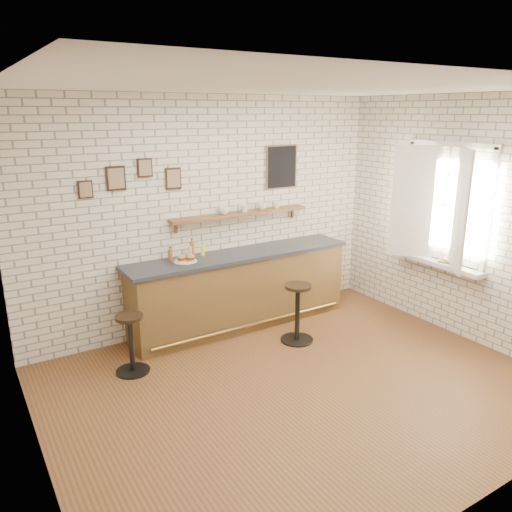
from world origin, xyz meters
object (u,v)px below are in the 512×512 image
(bar_stool_left, at_px, (131,342))
(book_lower, at_px, (447,263))
(bitters_bottle_amber, at_px, (192,250))
(shelf_cup_b, at_px, (244,208))
(shelf_cup_d, at_px, (277,205))
(ciabatta_sandwich, at_px, (186,258))
(bitters_bottle_white, at_px, (191,251))
(book_upper, at_px, (445,261))
(bitters_bottle_brown, at_px, (170,255))
(sandwich_plate, at_px, (185,261))
(shelf_cup_c, at_px, (262,207))
(shelf_cup_a, at_px, (224,210))
(condiment_bottle_yellow, at_px, (203,250))
(bar_stool_right, at_px, (297,311))
(bar_counter, at_px, (241,289))

(bar_stool_left, relative_size, book_lower, 2.77)
(bitters_bottle_amber, distance_m, shelf_cup_b, 0.91)
(shelf_cup_d, bearing_deg, ciabatta_sandwich, 155.55)
(bitters_bottle_white, relative_size, bitters_bottle_amber, 0.82)
(shelf_cup_d, height_order, book_upper, shelf_cup_d)
(bitters_bottle_brown, bearing_deg, book_upper, -29.24)
(sandwich_plate, relative_size, shelf_cup_c, 2.40)
(bitters_bottle_brown, distance_m, shelf_cup_a, 0.92)
(ciabatta_sandwich, height_order, book_upper, ciabatta_sandwich)
(sandwich_plate, distance_m, book_upper, 3.28)
(condiment_bottle_yellow, distance_m, bar_stool_right, 1.43)
(bar_stool_right, bearing_deg, shelf_cup_a, 115.06)
(bitters_bottle_amber, height_order, shelf_cup_d, shelf_cup_d)
(ciabatta_sandwich, height_order, shelf_cup_b, shelf_cup_b)
(book_upper, bearing_deg, shelf_cup_b, 158.12)
(ciabatta_sandwich, relative_size, shelf_cup_a, 1.76)
(sandwich_plate, height_order, bar_stool_left, sandwich_plate)
(ciabatta_sandwich, height_order, book_lower, ciabatta_sandwich)
(bitters_bottle_white, distance_m, shelf_cup_d, 1.41)
(bar_stool_right, bearing_deg, bar_counter, 113.51)
(bar_counter, distance_m, sandwich_plate, 0.93)
(bar_stool_left, xyz_separation_m, bar_stool_right, (2.02, -0.33, 0.04))
(bitters_bottle_brown, height_order, shelf_cup_b, shelf_cup_b)
(sandwich_plate, xyz_separation_m, condiment_bottle_yellow, (0.30, 0.13, 0.06))
(bar_counter, height_order, shelf_cup_d, shelf_cup_d)
(sandwich_plate, xyz_separation_m, bar_stool_left, (-0.89, -0.49, -0.65))
(sandwich_plate, bearing_deg, condiment_bottle_yellow, 22.99)
(bar_stool_right, bearing_deg, bitters_bottle_brown, 143.11)
(bar_counter, distance_m, bar_stool_left, 1.74)
(bar_stool_right, distance_m, shelf_cup_b, 1.54)
(condiment_bottle_yellow, bearing_deg, shelf_cup_c, 3.27)
(sandwich_plate, xyz_separation_m, bitters_bottle_brown, (-0.14, 0.13, 0.07))
(sandwich_plate, bearing_deg, shelf_cup_a, 15.48)
(ciabatta_sandwich, height_order, condiment_bottle_yellow, condiment_bottle_yellow)
(shelf_cup_b, distance_m, shelf_cup_d, 0.52)
(bitters_bottle_white, xyz_separation_m, shelf_cup_b, (0.82, 0.05, 0.46))
(shelf_cup_c, height_order, book_upper, shelf_cup_c)
(bar_counter, relative_size, sandwich_plate, 11.07)
(bar_counter, xyz_separation_m, bar_stool_right, (0.35, -0.80, -0.11))
(bar_counter, distance_m, bitters_bottle_white, 0.88)
(condiment_bottle_yellow, bearing_deg, book_upper, -33.25)
(bitters_bottle_amber, bearing_deg, shelf_cup_a, 6.14)
(bar_counter, bearing_deg, bitters_bottle_amber, 166.61)
(sandwich_plate, distance_m, condiment_bottle_yellow, 0.33)
(shelf_cup_b, xyz_separation_m, shelf_cup_d, (0.52, 0.00, -0.00))
(ciabatta_sandwich, relative_size, shelf_cup_b, 2.16)
(bitters_bottle_white, relative_size, book_lower, 0.84)
(shelf_cup_a, xyz_separation_m, shelf_cup_c, (0.59, 0.00, -0.01))
(shelf_cup_b, xyz_separation_m, book_upper, (1.93, -1.75, -0.59))
(condiment_bottle_yellow, relative_size, shelf_cup_b, 1.55)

